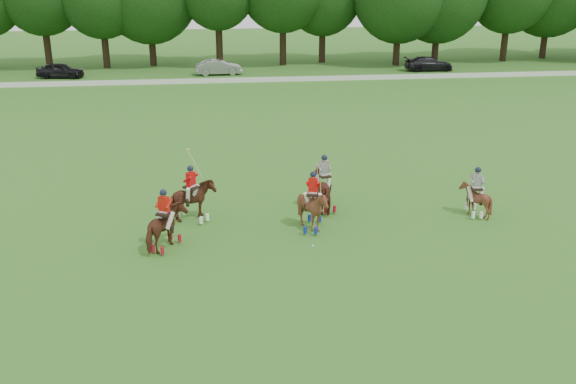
{
  "coord_description": "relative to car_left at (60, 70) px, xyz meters",
  "views": [
    {
      "loc": [
        -1.28,
        -19.98,
        10.06
      ],
      "look_at": [
        1.71,
        4.2,
        1.4
      ],
      "focal_mm": 40.0,
      "sensor_mm": 36.0,
      "label": 1
    }
  ],
  "objects": [
    {
      "name": "polo_red_a",
      "position": [
        11.94,
        -40.14,
        0.13
      ],
      "size": [
        1.72,
        2.14,
        2.35
      ],
      "color": "#492113",
      "rests_on": "ground"
    },
    {
      "name": "polo_red_c",
      "position": [
        17.67,
        -38.97,
        0.17
      ],
      "size": [
        1.81,
        1.93,
        2.45
      ],
      "color": "#492113",
      "rests_on": "ground"
    },
    {
      "name": "polo_ball",
      "position": [
        17.4,
        -40.66,
        -0.68
      ],
      "size": [
        0.09,
        0.09,
        0.09
      ],
      "primitive_type": "sphere",
      "color": "white",
      "rests_on": "ground"
    },
    {
      "name": "polo_red_b",
      "position": [
        12.87,
        -37.43,
        0.14
      ],
      "size": [
        2.19,
        2.22,
        2.93
      ],
      "color": "#492113",
      "rests_on": "ground"
    },
    {
      "name": "car_right",
      "position": [
        35.71,
        0.0,
        -0.03
      ],
      "size": [
        4.84,
        2.02,
        1.4
      ],
      "primitive_type": "imported",
      "rotation": [
        0.0,
        0.0,
        1.58
      ],
      "color": "black",
      "rests_on": "ground"
    },
    {
      "name": "boundary_rail",
      "position": [
        15.04,
        -4.5,
        -0.51
      ],
      "size": [
        120.0,
        0.1,
        0.44
      ],
      "primitive_type": "cube",
      "color": "white",
      "rests_on": "ground"
    },
    {
      "name": "ground",
      "position": [
        15.04,
        -42.5,
        -0.73
      ],
      "size": [
        180.0,
        180.0,
        0.0
      ],
      "primitive_type": "plane",
      "color": "#336F1F",
      "rests_on": "ground"
    },
    {
      "name": "car_left",
      "position": [
        0.0,
        0.0,
        0.0
      ],
      "size": [
        4.48,
        2.33,
        1.46
      ],
      "primitive_type": "imported",
      "rotation": [
        0.0,
        0.0,
        1.42
      ],
      "color": "black",
      "rests_on": "ground"
    },
    {
      "name": "car_mid",
      "position": [
        14.77,
        0.0,
        -0.0
      ],
      "size": [
        4.5,
        1.85,
        1.45
      ],
      "primitive_type": "imported",
      "rotation": [
        0.0,
        0.0,
        1.64
      ],
      "color": "gray",
      "rests_on": "ground"
    },
    {
      "name": "polo_stripe_b",
      "position": [
        24.71,
        -38.29,
        0.02
      ],
      "size": [
        1.29,
        1.41,
        2.14
      ],
      "color": "#492113",
      "rests_on": "ground"
    },
    {
      "name": "polo_stripe_a",
      "position": [
        18.49,
        -36.83,
        0.18
      ],
      "size": [
        1.47,
        2.29,
        2.47
      ],
      "color": "#492113",
      "rests_on": "ground"
    }
  ]
}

